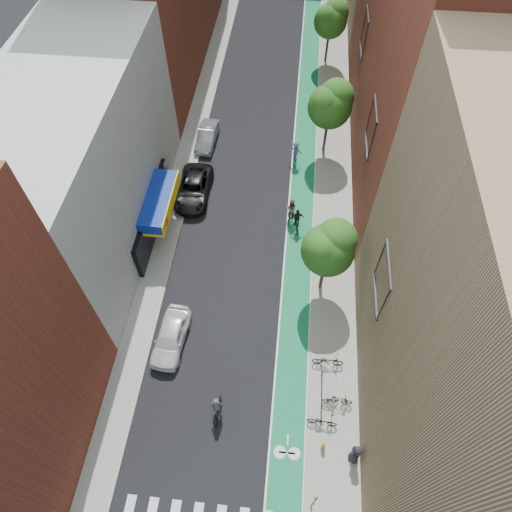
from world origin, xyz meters
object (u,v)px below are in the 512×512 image
(parked_car_white, at_px, (171,337))
(cyclist_lead, at_px, (217,409))
(cyclist_lane_mid, at_px, (297,222))
(fire_hydrant, at_px, (323,446))
(cyclist_lane_near, at_px, (291,211))
(pedestrian, at_px, (356,454))
(parked_car_black, at_px, (194,188))
(cyclist_lane_far, at_px, (295,153))
(parked_car_silver, at_px, (207,136))

(parked_car_white, height_order, cyclist_lead, cyclist_lead)
(cyclist_lane_mid, xyz_separation_m, fire_hydrant, (2.23, -15.67, -0.27))
(cyclist_lane_near, xyz_separation_m, fire_hydrant, (2.74, -16.56, -0.40))
(parked_car_white, height_order, fire_hydrant, parked_car_white)
(parked_car_white, xyz_separation_m, pedestrian, (11.33, -5.85, 0.31))
(parked_car_black, relative_size, cyclist_lane_far, 2.57)
(parked_car_silver, xyz_separation_m, cyclist_lane_far, (7.80, -1.71, 0.29))
(cyclist_lane_near, distance_m, cyclist_lane_far, 6.44)
(parked_car_silver, height_order, cyclist_lead, cyclist_lead)
(parked_car_silver, xyz_separation_m, fire_hydrant, (10.54, -24.71, -0.18))
(pedestrian, bearing_deg, cyclist_lane_mid, -155.98)
(cyclist_lane_far, distance_m, fire_hydrant, 23.17)
(cyclist_lane_far, bearing_deg, parked_car_black, 41.33)
(cyclist_lane_mid, height_order, cyclist_lane_far, cyclist_lane_far)
(parked_car_black, height_order, parked_car_silver, parked_car_black)
(cyclist_lane_mid, distance_m, pedestrian, 16.50)
(pedestrian, bearing_deg, cyclist_lane_near, -155.03)
(cyclist_lane_near, relative_size, cyclist_lane_mid, 1.06)
(parked_car_white, distance_m, pedestrian, 12.75)
(cyclist_lane_far, xyz_separation_m, fire_hydrant, (2.74, -23.00, -0.46))
(parked_car_white, xyz_separation_m, cyclist_lane_far, (6.93, 17.51, 0.23))
(cyclist_lead, xyz_separation_m, cyclist_lane_mid, (3.86, 14.35, 0.07))
(parked_car_black, height_order, cyclist_lane_far, cyclist_lane_far)
(parked_car_black, height_order, cyclist_lane_mid, cyclist_lane_mid)
(cyclist_lane_near, distance_m, fire_hydrant, 16.79)
(cyclist_lane_mid, xyz_separation_m, cyclist_lane_far, (-0.51, 7.32, 0.20))
(parked_car_white, xyz_separation_m, cyclist_lane_near, (6.93, 11.07, 0.17))
(cyclist_lead, height_order, cyclist_lane_near, cyclist_lead)
(parked_car_black, xyz_separation_m, cyclist_lane_far, (7.80, 4.69, 0.23))
(parked_car_white, relative_size, cyclist_lane_mid, 2.18)
(pedestrian, relative_size, fire_hydrant, 2.67)
(parked_car_silver, bearing_deg, pedestrian, -61.74)
(cyclist_lane_mid, height_order, fire_hydrant, cyclist_lane_mid)
(parked_car_white, relative_size, parked_car_black, 0.82)
(cyclist_lane_mid, bearing_deg, parked_car_white, 44.68)
(parked_car_white, distance_m, fire_hydrant, 11.12)
(parked_car_black, height_order, cyclist_lane_near, cyclist_lane_near)
(parked_car_black, bearing_deg, cyclist_lane_mid, -17.65)
(parked_car_white, distance_m, cyclist_lane_far, 18.83)
(parked_car_silver, relative_size, cyclist_lane_near, 1.98)
(parked_car_white, height_order, cyclist_lane_mid, cyclist_lane_mid)
(parked_car_white, height_order, cyclist_lane_near, cyclist_lane_near)
(fire_hydrant, bearing_deg, pedestrian, -12.33)
(parked_car_black, height_order, fire_hydrant, parked_car_black)
(parked_car_silver, distance_m, fire_hydrant, 26.86)
(parked_car_silver, relative_size, cyclist_lane_far, 2.01)
(parked_car_silver, bearing_deg, cyclist_lane_near, -43.95)
(parked_car_white, relative_size, cyclist_lane_far, 2.09)
(parked_car_silver, height_order, pedestrian, pedestrian)
(cyclist_lead, bearing_deg, cyclist_lane_far, -98.51)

